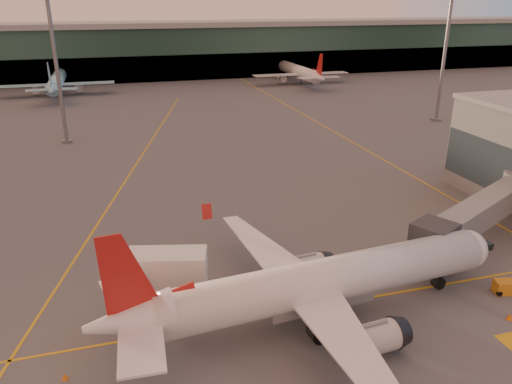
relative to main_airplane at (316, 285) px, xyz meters
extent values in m
plane|color=#4C4F54|center=(-2.32, -3.26, -3.40)|extent=(600.00, 600.00, 0.00)
cube|color=gold|center=(-2.32, 1.74, -3.39)|extent=(80.00, 0.25, 0.01)
cube|color=gold|center=(-12.32, 41.74, -3.39)|extent=(31.30, 115.98, 0.01)
cube|color=gold|center=(27.68, 66.74, -3.39)|extent=(0.25, 160.00, 0.01)
cube|color=#19382D|center=(-2.32, 138.74, 4.60)|extent=(400.00, 18.00, 16.00)
cube|color=gray|center=(-2.32, 138.74, 13.40)|extent=(400.00, 20.00, 1.60)
cube|color=black|center=(-2.32, 130.24, 0.60)|extent=(400.00, 1.00, 8.00)
cube|color=#2D3D47|center=(30.73, 14.74, 1.60)|extent=(0.30, 21.60, 6.00)
cylinder|color=slate|center=(-22.32, 62.74, 9.10)|extent=(0.70, 0.70, 25.00)
cube|color=slate|center=(-22.32, 62.74, -3.15)|extent=(1.60, 1.60, 0.50)
cylinder|color=slate|center=(52.68, 58.74, 9.10)|extent=(0.70, 0.70, 25.00)
cube|color=slate|center=(52.68, 58.74, -3.15)|extent=(1.60, 1.60, 0.50)
cylinder|color=white|center=(1.19, 0.11, 0.19)|extent=(28.16, 6.06, 3.59)
sphere|color=white|center=(15.11, 1.35, 0.19)|extent=(3.52, 3.52, 3.52)
cube|color=black|center=(16.13, 1.44, 0.64)|extent=(1.82, 2.47, 0.63)
cone|color=white|center=(-14.43, -1.29, 0.46)|extent=(6.42, 3.94, 3.41)
cube|color=white|center=(-13.82, -4.31, 0.55)|extent=(3.19, 5.94, 0.18)
cylinder|color=silver|center=(2.35, -5.27, -1.78)|extent=(3.94, 2.66, 2.33)
cylinder|color=black|center=(-0.64, -2.40, -2.59)|extent=(1.72, 1.39, 1.61)
cylinder|color=black|center=(-0.64, -2.40, -2.10)|extent=(0.32, 0.32, 0.99)
cube|color=white|center=(-14.37, 1.80, 0.55)|extent=(4.14, 6.30, 0.18)
cylinder|color=silver|center=(1.38, 5.60, -1.78)|extent=(3.94, 2.66, 2.33)
cylinder|color=black|center=(-1.06, 2.25, -2.59)|extent=(1.72, 1.39, 1.61)
cylinder|color=black|center=(-1.06, 2.25, -2.10)|extent=(0.32, 0.32, 0.99)
cube|color=slate|center=(0.17, 0.02, -0.98)|extent=(9.08, 3.65, 1.44)
cylinder|color=black|center=(12.39, 1.11, -2.59)|extent=(1.19, 0.82, 1.13)
cube|color=slate|center=(22.16, 7.83, 0.49)|extent=(20.23, 12.12, 2.70)
cube|color=#2D3035|center=(13.14, 3.53, 0.49)|extent=(4.58, 4.58, 3.00)
cube|color=#2D3035|center=(14.64, 4.43, -2.20)|extent=(1.60, 2.40, 2.40)
cylinder|color=black|center=(14.64, 3.33, -3.00)|extent=(0.80, 0.40, 0.80)
cylinder|color=black|center=(14.64, 5.53, -3.00)|extent=(0.80, 0.40, 0.80)
cylinder|color=slate|center=(22.16, 7.83, -2.10)|extent=(0.50, 0.50, 2.59)
cube|color=red|center=(-10.67, 5.42, -2.55)|extent=(4.16, 3.51, 1.69)
cube|color=silver|center=(-11.00, 5.51, 0.10)|extent=(7.03, 4.35, 3.16)
cylinder|color=black|center=(-12.97, 4.62, -2.89)|extent=(1.08, 0.63, 1.01)
cylinder|color=black|center=(-9.04, 3.61, -2.89)|extent=(1.08, 0.63, 1.01)
cube|color=orange|center=(17.96, -0.94, -2.80)|extent=(2.20, 1.60, 1.19)
cylinder|color=black|center=(17.07, -1.24, -3.15)|extent=(0.54, 0.35, 0.50)
cone|color=orange|center=(-19.05, -1.37, -3.14)|extent=(0.40, 0.40, 0.51)
cube|color=orange|center=(-19.05, -1.37, -3.39)|extent=(0.35, 0.35, 0.03)
cone|color=orange|center=(-1.04, 17.16, -3.16)|extent=(0.38, 0.38, 0.49)
cube|color=orange|center=(-1.04, 17.16, -3.39)|extent=(0.33, 0.33, 0.03)
cone|color=orange|center=(15.38, -4.35, -3.10)|extent=(0.47, 0.47, 0.60)
cube|color=orange|center=(15.38, -4.35, -3.38)|extent=(0.41, 0.41, 0.03)
camera|label=1|loc=(-14.16, -31.32, 21.09)|focal=35.00mm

